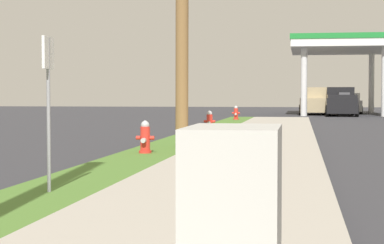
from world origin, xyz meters
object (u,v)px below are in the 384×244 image
Objects in this scene: car_silver_by_near_pump at (327,103)px; truck_tan_at_forecourt at (315,102)px; truck_black_on_apron at (341,102)px; fire_hydrant_third at (210,122)px; car_white_by_far_pump at (348,104)px; street_sign_post at (48,81)px; fire_hydrant_second at (145,139)px; fire_hydrant_fourth at (236,113)px.

car_silver_by_near_pump is 0.83× the size of truck_tan_at_forecourt.
truck_tan_at_forecourt is 3.03m from truck_black_on_apron.
fire_hydrant_third is 30.57m from car_white_by_far_pump.
street_sign_post is at bearing -96.00° from truck_tan_at_forecourt.
fire_hydrant_third is (0.19, 9.77, 0.00)m from fire_hydrant_second.
car_silver_by_near_pump is 1.00× the size of car_white_by_far_pump.
street_sign_post is at bearing -90.32° from fire_hydrant_third.
car_white_by_far_pump reaches higher than fire_hydrant_fourth.
truck_black_on_apron is (6.13, 11.62, 0.47)m from fire_hydrant_fourth.
truck_black_on_apron is at bearing 62.19° from fire_hydrant_fourth.
truck_black_on_apron is at bearing -98.26° from car_white_by_far_pump.
fire_hydrant_third is at bearing -99.27° from car_silver_by_near_pump.
truck_tan_at_forecourt is (4.43, 14.12, 0.47)m from fire_hydrant_fourth.
car_silver_by_near_pump is 10.01m from truck_black_on_apron.
street_sign_post is at bearing -89.11° from fire_hydrant_second.
car_white_by_far_pump is at bearing 81.27° from street_sign_post.
car_silver_by_near_pump reaches higher than fire_hydrant_third.
fire_hydrant_second is at bearing -97.21° from truck_tan_at_forecourt.
street_sign_post is at bearing -98.81° from truck_black_on_apron.
car_white_by_far_pump reaches higher than fire_hydrant_second.
fire_hydrant_fourth is at bearing -111.33° from car_white_by_far_pump.
fire_hydrant_fourth is at bearing 89.80° from fire_hydrant_second.
car_silver_by_near_pump is (5.43, 33.27, 0.28)m from fire_hydrant_third.
car_silver_by_near_pump is 3.82m from car_white_by_far_pump.
fire_hydrant_fourth is at bearing 90.57° from fire_hydrant_third.
fire_hydrant_second is 40.18m from car_white_by_far_pump.
fire_hydrant_second is at bearing -97.44° from car_silver_by_near_pump.
fire_hydrant_second is 0.17× the size of car_white_by_far_pump.
truck_black_on_apron is at bearing 79.37° from fire_hydrant_second.
car_white_by_far_pump is at bearing 81.74° from truck_black_on_apron.
truck_black_on_apron reaches higher than fire_hydrant_third.
fire_hydrant_second is 0.35× the size of street_sign_post.
fire_hydrant_fourth is 0.14× the size of truck_black_on_apron.
fire_hydrant_fourth is 22.31m from car_silver_by_near_pump.
truck_black_on_apron is at bearing 81.19° from street_sign_post.
fire_hydrant_second and fire_hydrant_third have the same top height.
truck_tan_at_forecourt is (4.40, 41.87, -0.72)m from street_sign_post.
car_white_by_far_pump is at bearing -66.50° from car_silver_by_near_pump.
fire_hydrant_third is 26.14m from truck_tan_at_forecourt.
fire_hydrant_second is at bearing -100.24° from car_white_by_far_pump.
fire_hydrant_third is 0.14× the size of truck_tan_at_forecourt.
truck_tan_at_forecourt is (4.31, 25.78, 0.47)m from fire_hydrant_third.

